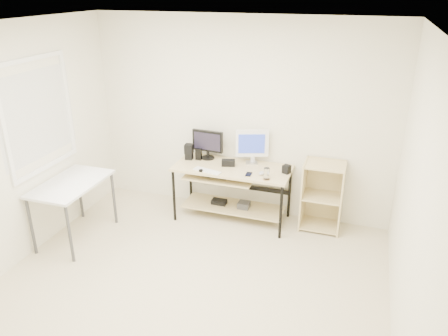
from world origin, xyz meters
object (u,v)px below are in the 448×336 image
desk (230,182)px  black_monitor (208,143)px  white_imac (252,144)px  shelf_unit (322,195)px  side_table (72,189)px  audio_controller (199,154)px

desk → black_monitor: (-0.38, 0.18, 0.44)m
white_imac → shelf_unit: bearing=-21.5°
black_monitor → white_imac: 0.60m
desk → side_table: (-1.65, -1.06, 0.13)m
side_table → audio_controller: size_ratio=6.39×
side_table → white_imac: bearing=33.9°
desk → shelf_unit: shelf_unit is taller
shelf_unit → side_table: bearing=-156.7°
side_table → audio_controller: audio_controller is taller
shelf_unit → black_monitor: (-1.55, 0.02, 0.52)m
side_table → black_monitor: 1.80m
shelf_unit → desk: bearing=-172.2°
desk → side_table: size_ratio=1.50×
shelf_unit → audio_controller: bearing=-177.7°
desk → shelf_unit: (1.18, 0.16, -0.09)m
side_table → black_monitor: black_monitor is taller
shelf_unit → audio_controller: (-1.65, -0.07, 0.38)m
desk → black_monitor: size_ratio=3.50×
white_imac → side_table: bearing=-165.2°
shelf_unit → audio_controller: audio_controller is taller
desk → black_monitor: bearing=154.7°
black_monitor → white_imac: bearing=6.4°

